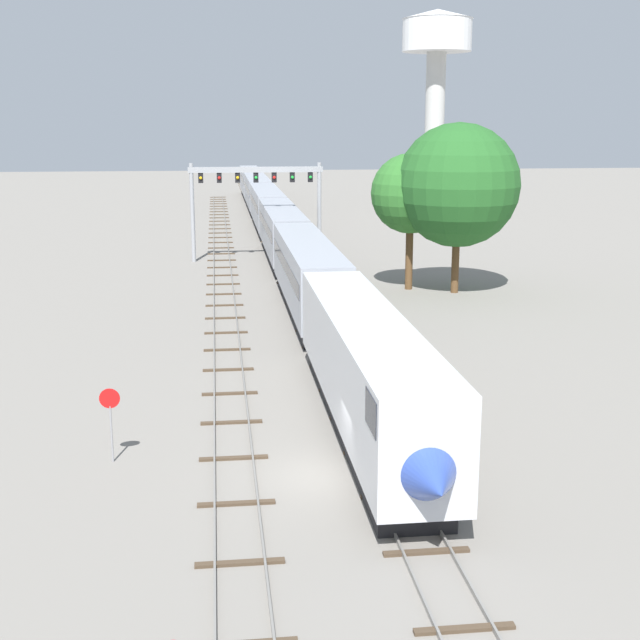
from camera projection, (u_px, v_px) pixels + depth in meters
name	position (u px, v px, depth m)	size (l,w,h in m)	color
ground_plane	(332.00, 476.00, 31.08)	(400.00, 400.00, 0.00)	gray
track_main	(274.00, 244.00, 89.35)	(2.60, 200.00, 0.16)	slate
track_near	(223.00, 279.00, 69.36)	(2.60, 160.00, 0.16)	slate
passenger_train	(273.00, 218.00, 90.11)	(3.04, 135.10, 4.80)	silver
signal_gantry	(256.00, 189.00, 77.76)	(12.10, 0.49, 8.85)	#999BA0
water_tower	(436.00, 57.00, 113.22)	(9.25, 9.25, 26.71)	beige
stop_sign	(110.00, 414.00, 31.95)	(0.76, 0.08, 2.88)	gray
trackside_tree_left	(411.00, 194.00, 64.12)	(5.95, 5.95, 10.22)	brown
trackside_tree_mid	(458.00, 185.00, 62.64)	(9.00, 9.00, 12.44)	brown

